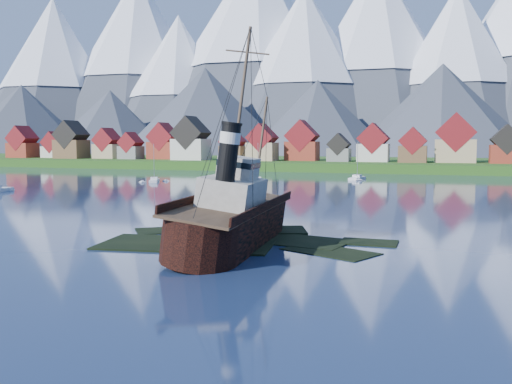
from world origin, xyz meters
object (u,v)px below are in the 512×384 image
(sailboat_c, at_px, (154,181))
(sailboat_f, at_px, (258,181))
(tugboat_wreck, at_px, (235,216))
(sailboat_e, at_px, (357,179))

(sailboat_c, bearing_deg, sailboat_f, -2.99)
(tugboat_wreck, bearing_deg, sailboat_c, 119.90)
(sailboat_f, bearing_deg, sailboat_c, -174.41)
(tugboat_wreck, xyz_separation_m, sailboat_f, (-25.19, 85.15, -2.65))
(tugboat_wreck, distance_m, sailboat_f, 88.84)
(sailboat_e, bearing_deg, sailboat_c, -143.82)
(tugboat_wreck, bearing_deg, sailboat_f, 102.74)
(sailboat_c, relative_size, sailboat_f, 0.98)
(tugboat_wreck, bearing_deg, sailboat_e, 87.27)
(sailboat_c, xyz_separation_m, sailboat_e, (48.81, 25.74, 0.00))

